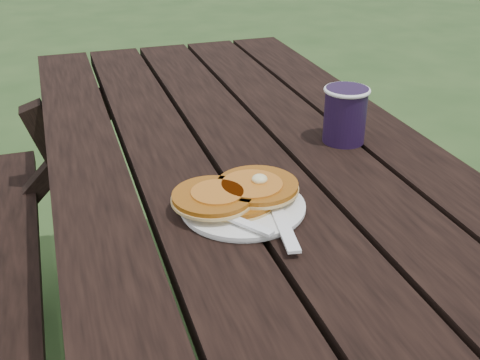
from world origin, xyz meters
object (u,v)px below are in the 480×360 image
object	(u,v)px
picnic_table	(255,324)
coffee_cup	(345,112)
pancake_stack	(237,193)
plate	(243,207)

from	to	relation	value
picnic_table	coffee_cup	xyz separation A→B (m)	(0.20, 0.05, 0.45)
picnic_table	pancake_stack	world-z (taller)	pancake_stack
plate	coffee_cup	xyz separation A→B (m)	(0.28, 0.20, 0.06)
picnic_table	pancake_stack	bearing A→B (deg)	-121.95
picnic_table	coffee_cup	world-z (taller)	coffee_cup
picnic_table	pancake_stack	distance (m)	0.44
pancake_stack	coffee_cup	world-z (taller)	coffee_cup
picnic_table	plate	bearing A→B (deg)	-117.81
picnic_table	plate	distance (m)	0.42
plate	pancake_stack	distance (m)	0.03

